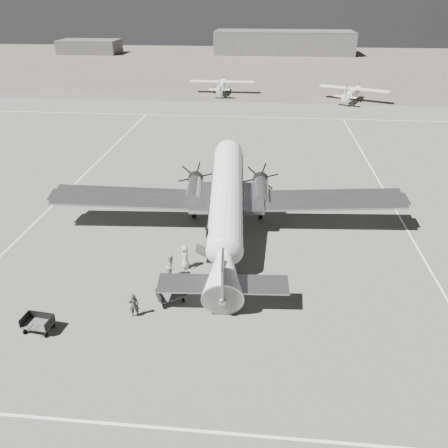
% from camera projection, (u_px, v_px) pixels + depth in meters
% --- Properties ---
extents(ground, '(260.00, 260.00, 0.00)m').
position_uv_depth(ground, '(253.00, 259.00, 30.84)').
color(ground, slate).
rests_on(ground, ground).
extents(taxi_line_near, '(60.00, 0.15, 0.01)m').
position_uv_depth(taxi_line_near, '(242.00, 435.00, 18.51)').
color(taxi_line_near, white).
rests_on(taxi_line_near, ground).
extents(taxi_line_right, '(0.15, 80.00, 0.01)m').
position_uv_depth(taxi_line_right, '(429.00, 267.00, 29.83)').
color(taxi_line_right, white).
rests_on(taxi_line_right, ground).
extents(taxi_line_left, '(0.15, 60.00, 0.01)m').
position_uv_depth(taxi_line_left, '(66.00, 192.00, 41.14)').
color(taxi_line_left, white).
rests_on(taxi_line_left, ground).
extents(taxi_line_horizon, '(90.00, 0.15, 0.01)m').
position_uv_depth(taxi_line_horizon, '(263.00, 117.00, 66.04)').
color(taxi_line_horizon, white).
rests_on(taxi_line_horizon, ground).
extents(grass_infield, '(260.00, 90.00, 0.01)m').
position_uv_depth(grass_infield, '(266.00, 65.00, 114.44)').
color(grass_infield, '#5D5A4E').
rests_on(grass_infield, ground).
extents(hangar_main, '(42.00, 14.00, 6.60)m').
position_uv_depth(hangar_main, '(284.00, 42.00, 134.48)').
color(hangar_main, slate).
rests_on(hangar_main, ground).
extents(shed_secondary, '(18.00, 10.00, 4.00)m').
position_uv_depth(shed_secondary, '(90.00, 47.00, 135.70)').
color(shed_secondary, '#4F4F4F').
rests_on(shed_secondary, ground).
extents(dc3_airliner, '(29.26, 21.25, 5.34)m').
position_uv_depth(dc3_airliner, '(227.00, 206.00, 32.29)').
color(dc3_airliner, '#ABAAAD').
rests_on(dc3_airliner, ground).
extents(light_plane_left, '(12.12, 9.85, 2.51)m').
position_uv_depth(light_plane_left, '(222.00, 87.00, 81.20)').
color(light_plane_left, white).
rests_on(light_plane_left, ground).
extents(light_plane_right, '(15.07, 13.94, 2.51)m').
position_uv_depth(light_plane_right, '(353.00, 94.00, 75.27)').
color(light_plane_right, white).
rests_on(light_plane_right, ground).
extents(baggage_cart_near, '(2.03, 1.89, 0.94)m').
position_uv_depth(baggage_cart_near, '(171.00, 296.00, 26.29)').
color(baggage_cart_near, '#4F4F4F').
rests_on(baggage_cart_near, ground).
extents(baggage_cart_far, '(1.79, 1.36, 0.94)m').
position_uv_depth(baggage_cart_far, '(38.00, 324.00, 24.03)').
color(baggage_cart_far, '#4F4F4F').
rests_on(baggage_cart_far, ground).
extents(ground_crew, '(0.65, 0.53, 1.54)m').
position_uv_depth(ground_crew, '(134.00, 305.00, 25.01)').
color(ground_crew, '#2E2E2E').
rests_on(ground_crew, ground).
extents(ramp_agent, '(0.89, 1.00, 1.72)m').
position_uv_depth(ramp_agent, '(171.00, 266.00, 28.42)').
color(ramp_agent, '#AEAFAC').
rests_on(ramp_agent, ground).
extents(passenger, '(0.72, 0.95, 1.73)m').
position_uv_depth(passenger, '(185.00, 257.00, 29.41)').
color(passenger, '#B3B3B1').
rests_on(passenger, ground).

